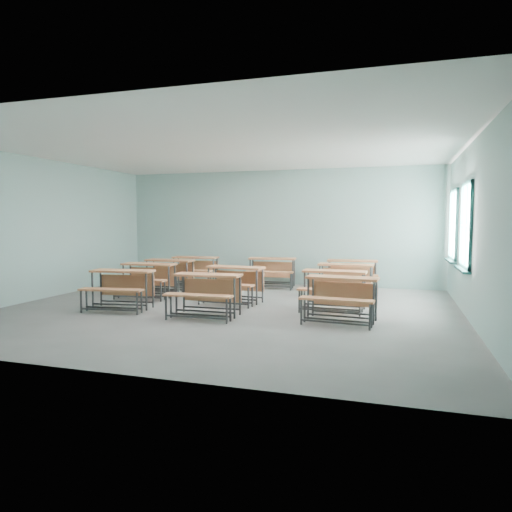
# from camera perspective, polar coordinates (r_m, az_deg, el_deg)

# --- Properties ---
(room) EXTENTS (9.04, 8.04, 3.24)m
(room) POSITION_cam_1_polar(r_m,az_deg,el_deg) (9.08, -3.19, 3.26)
(room) COLOR slate
(room) RESTS_ON ground
(desk_unit_r0c0) EXTENTS (1.36, 1.00, 0.79)m
(desk_unit_r0c0) POSITION_cam_1_polar(r_m,az_deg,el_deg) (9.59, -16.61, -3.28)
(desk_unit_r0c0) COLOR #BC6E44
(desk_unit_r0c0) RESTS_ON ground
(desk_unit_r0c1) EXTENTS (1.28, 0.88, 0.79)m
(desk_unit_r0c1) POSITION_cam_1_polar(r_m,az_deg,el_deg) (8.55, -6.29, -4.03)
(desk_unit_r0c1) COLOR #BC6E44
(desk_unit_r0c1) RESTS_ON ground
(desk_unit_r0c2) EXTENTS (1.32, 0.94, 0.79)m
(desk_unit_r0c2) POSITION_cam_1_polar(r_m,az_deg,el_deg) (8.20, 10.55, -4.44)
(desk_unit_r0c2) COLOR #BC6E44
(desk_unit_r0c2) RESTS_ON ground
(desk_unit_r1c0) EXTENTS (1.31, 0.93, 0.79)m
(desk_unit_r1c0) POSITION_cam_1_polar(r_m,az_deg,el_deg) (10.95, -13.48, -2.28)
(desk_unit_r1c0) COLOR #BC6E44
(desk_unit_r1c0) RESTS_ON ground
(desk_unit_r1c1) EXTENTS (1.34, 0.96, 0.79)m
(desk_unit_r1c1) POSITION_cam_1_polar(r_m,az_deg,el_deg) (9.92, -2.87, -2.85)
(desk_unit_r1c1) COLOR #BC6E44
(desk_unit_r1c1) RESTS_ON ground
(desk_unit_r1c2) EXTENTS (1.29, 0.89, 0.79)m
(desk_unit_r1c2) POSITION_cam_1_polar(r_m,az_deg,el_deg) (9.22, 9.67, -3.45)
(desk_unit_r1c2) COLOR #BC6E44
(desk_unit_r1c2) RESTS_ON ground
(desk_unit_r2c0) EXTENTS (1.28, 0.88, 0.79)m
(desk_unit_r2c0) POSITION_cam_1_polar(r_m,az_deg,el_deg) (11.90, -10.99, -1.72)
(desk_unit_r2c0) COLOR #BC6E44
(desk_unit_r2c0) RESTS_ON ground
(desk_unit_r2c2) EXTENTS (1.28, 0.87, 0.79)m
(desk_unit_r2c2) POSITION_cam_1_polar(r_m,az_deg,el_deg) (10.68, 11.07, -2.41)
(desk_unit_r2c2) COLOR #BC6E44
(desk_unit_r2c2) RESTS_ON ground
(desk_unit_r3c0) EXTENTS (1.32, 0.94, 0.79)m
(desk_unit_r3c0) POSITION_cam_1_polar(r_m,az_deg,el_deg) (12.74, -7.74, -1.28)
(desk_unit_r3c0) COLOR #BC6E44
(desk_unit_r3c0) RESTS_ON ground
(desk_unit_r3c1) EXTENTS (1.34, 0.96, 0.79)m
(desk_unit_r3c1) POSITION_cam_1_polar(r_m,az_deg,el_deg) (12.25, 1.97, -1.46)
(desk_unit_r3c1) COLOR #BC6E44
(desk_unit_r3c1) RESTS_ON ground
(desk_unit_r3c2) EXTENTS (1.32, 0.94, 0.79)m
(desk_unit_r3c2) POSITION_cam_1_polar(r_m,az_deg,el_deg) (11.83, 11.92, -1.77)
(desk_unit_r3c2) COLOR #BC6E44
(desk_unit_r3c2) RESTS_ON ground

